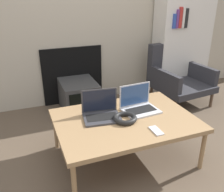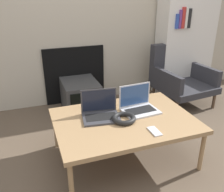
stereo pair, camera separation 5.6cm
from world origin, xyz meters
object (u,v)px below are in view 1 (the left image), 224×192
object	(u,v)px
headphones	(125,118)
armchair	(177,74)
tv	(79,96)
laptop_left	(101,111)
laptop_right	(139,105)
phone	(156,131)

from	to	relation	value
headphones	armchair	xyz separation A→B (m)	(1.15, 0.94, -0.06)
headphones	tv	xyz separation A→B (m)	(-0.12, 1.08, -0.23)
armchair	tv	bearing A→B (deg)	167.79
laptop_left	armchair	world-z (taller)	armchair
laptop_right	phone	xyz separation A→B (m)	(-0.04, -0.37, -0.04)
laptop_right	headphones	bearing A→B (deg)	-148.73
tv	armchair	bearing A→B (deg)	-6.23
armchair	laptop_left	bearing A→B (deg)	-154.44
laptop_left	armchair	xyz separation A→B (m)	(1.31, 0.80, -0.08)
phone	tv	xyz separation A→B (m)	(-0.27, 1.31, -0.21)
headphones	phone	xyz separation A→B (m)	(0.15, -0.23, -0.02)
laptop_left	laptop_right	bearing A→B (deg)	7.75
phone	headphones	bearing A→B (deg)	123.17
phone	armchair	size ratio (longest dim) A/B	0.19
laptop_right	tv	bearing A→B (deg)	103.99
headphones	phone	size ratio (longest dim) A/B	1.46
armchair	headphones	bearing A→B (deg)	-146.78
headphones	tv	distance (m)	1.11
laptop_right	headphones	size ratio (longest dim) A/B	1.61
laptop_left	headphones	distance (m)	0.21
laptop_right	tv	distance (m)	1.02
phone	tv	world-z (taller)	phone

